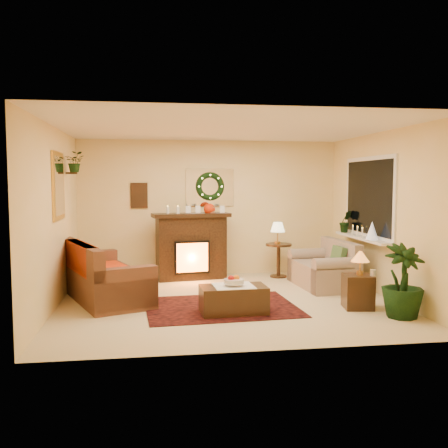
{
  "coord_description": "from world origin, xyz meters",
  "views": [
    {
      "loc": [
        -1.13,
        -7.35,
        1.82
      ],
      "look_at": [
        0.0,
        0.35,
        1.15
      ],
      "focal_mm": 40.0,
      "sensor_mm": 36.0,
      "label": 1
    }
  ],
  "objects": [
    {
      "name": "loveseat",
      "position": [
        1.79,
        0.81,
        0.42
      ],
      "size": [
        0.88,
        1.43,
        0.8
      ],
      "primitive_type": "cube",
      "rotation": [
        0.0,
        0.0,
        0.06
      ],
      "color": "tan",
      "rests_on": "floor"
    },
    {
      "name": "window_glass",
      "position": [
        2.47,
        0.55,
        1.55
      ],
      "size": [
        0.02,
        1.7,
        1.22
      ],
      "primitive_type": "cube",
      "color": "black",
      "rests_on": "wall_right"
    },
    {
      "name": "wreath",
      "position": [
        0.0,
        2.19,
        1.72
      ],
      "size": [
        0.55,
        0.11,
        0.55
      ],
      "primitive_type": "torus",
      "rotation": [
        1.57,
        0.0,
        0.0
      ],
      "color": "#194719",
      "rests_on": "wall_back"
    },
    {
      "name": "mini_tree",
      "position": [
        2.35,
        0.11,
        1.04
      ],
      "size": [
        0.19,
        0.19,
        0.29
      ],
      "primitive_type": "cone",
      "color": "silver",
      "rests_on": "window_sill"
    },
    {
      "name": "floor_palm",
      "position": [
        2.17,
        -1.22,
        0.45
      ],
      "size": [
        1.98,
        1.98,
        2.96
      ],
      "primitive_type": "imported",
      "rotation": [
        0.0,
        0.0,
        0.22
      ],
      "color": "#1E441F",
      "rests_on": "floor"
    },
    {
      "name": "mantel_candle_b",
      "position": [
        -0.64,
        1.78,
        1.26
      ],
      "size": [
        0.06,
        0.06,
        0.19
      ],
      "primitive_type": "cylinder",
      "color": "silver",
      "rests_on": "fireplace"
    },
    {
      "name": "wall_left",
      "position": [
        -2.5,
        0.0,
        1.3
      ],
      "size": [
        4.5,
        4.5,
        0.0
      ],
      "primitive_type": "plane",
      "color": "#EFD88C",
      "rests_on": "ground"
    },
    {
      "name": "lamp_cream",
      "position": [
        1.22,
        1.73,
        0.88
      ],
      "size": [
        0.27,
        0.27,
        0.42
      ],
      "primitive_type": "cone",
      "color": "beige",
      "rests_on": "side_table_round"
    },
    {
      "name": "ceiling",
      "position": [
        0.0,
        0.0,
        2.6
      ],
      "size": [
        5.0,
        5.0,
        0.0
      ],
      "primitive_type": "plane",
      "color": "white",
      "rests_on": "ground"
    },
    {
      "name": "sill_plant",
      "position": [
        2.36,
        1.25,
        1.08
      ],
      "size": [
        0.29,
        0.23,
        0.52
      ],
      "primitive_type": "imported",
      "color": "#225A23",
      "rests_on": "window_sill"
    },
    {
      "name": "sofa",
      "position": [
        -1.84,
        0.45,
        0.43
      ],
      "size": [
        1.6,
        2.26,
        0.89
      ],
      "primitive_type": "cube",
      "rotation": [
        0.0,
        0.0,
        0.37
      ],
      "color": "brown",
      "rests_on": "floor"
    },
    {
      "name": "fireplace",
      "position": [
        -0.4,
        1.83,
        0.55
      ],
      "size": [
        1.31,
        0.59,
        1.16
      ],
      "primitive_type": "cube",
      "rotation": [
        0.0,
        0.0,
        0.15
      ],
      "color": "black",
      "rests_on": "floor"
    },
    {
      "name": "side_table_round",
      "position": [
        1.25,
        1.76,
        0.32
      ],
      "size": [
        0.57,
        0.57,
        0.64
      ],
      "primitive_type": "cylinder",
      "rotation": [
        0.0,
        0.0,
        -0.17
      ],
      "color": "#44270E",
      "rests_on": "floor"
    },
    {
      "name": "fruit_bowl",
      "position": [
        -0.02,
        -0.71,
        0.45
      ],
      "size": [
        0.28,
        0.28,
        0.06
      ],
      "primitive_type": "cylinder",
      "color": "white",
      "rests_on": "coffee_table"
    },
    {
      "name": "wall_right",
      "position": [
        2.5,
        0.0,
        1.3
      ],
      "size": [
        4.5,
        4.5,
        0.0
      ],
      "primitive_type": "plane",
      "color": "#EFD88C",
      "rests_on": "ground"
    },
    {
      "name": "wall_front",
      "position": [
        0.0,
        -2.25,
        1.3
      ],
      "size": [
        5.0,
        5.0,
        0.0
      ],
      "primitive_type": "plane",
      "color": "#EFD88C",
      "rests_on": "ground"
    },
    {
      "name": "mantel_mirror",
      "position": [
        0.0,
        2.23,
        1.7
      ],
      "size": [
        0.92,
        0.02,
        0.72
      ],
      "primitive_type": "cube",
      "color": "white",
      "rests_on": "wall_back"
    },
    {
      "name": "coffee_table",
      "position": [
        -0.02,
        -0.69,
        0.21
      ],
      "size": [
        0.93,
        0.54,
        0.38
      ],
      "primitive_type": "cube",
      "rotation": [
        0.0,
        0.0,
        0.05
      ],
      "color": "black",
      "rests_on": "floor"
    },
    {
      "name": "window_frame",
      "position": [
        2.48,
        0.55,
        1.55
      ],
      "size": [
        0.03,
        1.86,
        1.36
      ],
      "primitive_type": "cube",
      "color": "white",
      "rests_on": "wall_right"
    },
    {
      "name": "wall_back",
      "position": [
        0.0,
        2.25,
        1.3
      ],
      "size": [
        5.0,
        5.0,
        0.0
      ],
      "primitive_type": "plane",
      "color": "#EFD88C",
      "rests_on": "ground"
    },
    {
      "name": "end_table_square",
      "position": [
        1.79,
        -0.68,
        0.27
      ],
      "size": [
        0.45,
        0.45,
        0.49
      ],
      "primitive_type": "cube",
      "rotation": [
        0.0,
        0.0,
        -0.15
      ],
      "color": "black",
      "rests_on": "floor"
    },
    {
      "name": "poinsettia",
      "position": [
        -0.06,
        1.83,
        1.3
      ],
      "size": [
        0.21,
        0.21,
        0.21
      ],
      "primitive_type": "sphere",
      "color": "#BF2403",
      "rests_on": "fireplace"
    },
    {
      "name": "hanging_plant",
      "position": [
        -2.34,
        1.05,
        1.97
      ],
      "size": [
        0.33,
        0.28,
        0.36
      ],
      "primitive_type": "imported",
      "color": "#194719",
      "rests_on": "wall_left"
    },
    {
      "name": "red_throw",
      "position": [
        -1.89,
        0.57,
        0.46
      ],
      "size": [
        0.8,
        1.3,
        0.02
      ],
      "primitive_type": "cube",
      "color": "red",
      "rests_on": "sofa"
    },
    {
      "name": "gold_mirror",
      "position": [
        -2.48,
        0.3,
        1.75
      ],
      "size": [
        0.03,
        0.84,
        1.0
      ],
      "primitive_type": "cube",
      "color": "gold",
      "rests_on": "wall_left"
    },
    {
      "name": "mantel_candle_a",
      "position": [
        -0.83,
        1.84,
        1.26
      ],
      "size": [
        0.06,
        0.06,
        0.19
      ],
      "primitive_type": "cylinder",
      "color": "#ECE8BF",
      "rests_on": "fireplace"
    },
    {
      "name": "window_sill",
      "position": [
        2.38,
        0.55,
        0.87
      ],
      "size": [
        0.22,
        1.86,
        0.04
      ],
      "primitive_type": "cube",
      "color": "white",
      "rests_on": "wall_right"
    },
    {
      "name": "floor",
      "position": [
        0.0,
        0.0,
        0.0
      ],
      "size": [
        5.0,
        5.0,
        0.0
      ],
      "primitive_type": "plane",
      "color": "beige",
      "rests_on": "ground"
    },
    {
      "name": "lamp_tiffany",
      "position": [
        1.81,
        -0.68,
        0.74
      ],
      "size": [
        0.26,
        0.26,
        0.38
      ],
      "primitive_type": "cone",
      "color": "gold",
      "rests_on": "end_table_square"
    },
    {
      "name": "wall_art",
      "position": [
        -1.35,
        2.23,
        1.55
      ],
      "size": [
        0.32,
        0.03,
        0.48
      ],
      "primitive_type": "cube",
      "color": "#381E11",
      "rests_on": "wall_back"
    },
    {
      "name": "area_rug",
      "position": [
        -0.14,
        -0.34,
        0.01
      ],
      "size": [
        2.25,
        1.74,
        0.01
      ],
      "primitive_type": "cube",
      "rotation": [
        0.0,
        0.0,
        0.06
      ],
      "color": "#421005",
      "rests_on": "floor"
    }
  ]
}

